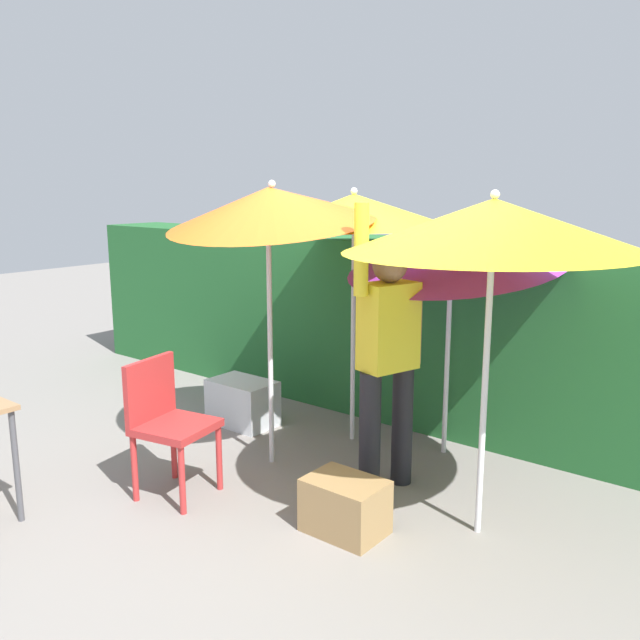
{
  "coord_description": "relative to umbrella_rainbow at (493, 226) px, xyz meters",
  "views": [
    {
      "loc": [
        2.68,
        -3.08,
        1.99
      ],
      "look_at": [
        0.0,
        0.3,
        1.1
      ],
      "focal_mm": 37.32,
      "sensor_mm": 36.0,
      "label": 1
    }
  ],
  "objects": [
    {
      "name": "ground_plane",
      "position": [
        -1.2,
        -0.27,
        -1.77
      ],
      "size": [
        24.0,
        24.0,
        0.0
      ],
      "primitive_type": "plane",
      "color": "gray"
    },
    {
      "name": "hedge_row",
      "position": [
        -1.2,
        1.49,
        -1.01
      ],
      "size": [
        8.0,
        0.7,
        1.52
      ],
      "primitive_type": "cube",
      "color": "#23602D",
      "rests_on": "ground_plane"
    },
    {
      "name": "umbrella_rainbow",
      "position": [
        0.0,
        0.0,
        0.0
      ],
      "size": [
        1.63,
        1.62,
        1.96
      ],
      "color": "silver",
      "rests_on": "ground_plane"
    },
    {
      "name": "umbrella_orange",
      "position": [
        -1.41,
        0.7,
        0.01
      ],
      "size": [
        1.48,
        1.47,
        1.96
      ],
      "color": "silver",
      "rests_on": "ground_plane"
    },
    {
      "name": "umbrella_yellow",
      "position": [
        -1.59,
        -0.01,
        0.07
      ],
      "size": [
        1.43,
        1.44,
        2.07
      ],
      "color": "silver",
      "rests_on": "ground_plane"
    },
    {
      "name": "umbrella_navy",
      "position": [
        -0.69,
        0.92,
        -0.23
      ],
      "size": [
        1.58,
        1.59,
        1.84
      ],
      "color": "silver",
      "rests_on": "ground_plane"
    },
    {
      "name": "person_vendor",
      "position": [
        -0.73,
        0.15,
        -0.83
      ],
      "size": [
        0.31,
        0.55,
        1.88
      ],
      "color": "black",
      "rests_on": "ground_plane"
    },
    {
      "name": "chair_plastic",
      "position": [
        -1.8,
        -0.79,
        -1.26
      ],
      "size": [
        0.52,
        0.52,
        0.89
      ],
      "color": "#B72D2D",
      "rests_on": "ground_plane"
    },
    {
      "name": "cooler_box",
      "position": [
        -2.32,
        0.41,
        -1.58
      ],
      "size": [
        0.55,
        0.36,
        0.38
      ],
      "primitive_type": "cube",
      "color": "silver",
      "rests_on": "ground_plane"
    },
    {
      "name": "crate_cardboard",
      "position": [
        -0.6,
        -0.49,
        -1.61
      ],
      "size": [
        0.45,
        0.33,
        0.32
      ],
      "primitive_type": "cube",
      "color": "#9E7A4C",
      "rests_on": "ground_plane"
    }
  ]
}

